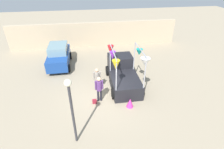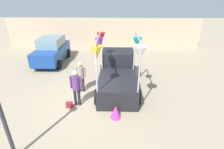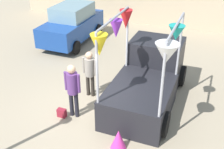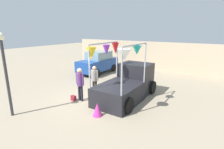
% 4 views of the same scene
% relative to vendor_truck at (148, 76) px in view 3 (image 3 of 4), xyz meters
% --- Properties ---
extents(ground_plane, '(60.00, 60.00, 0.00)m').
position_rel_vendor_truck_xyz_m(ground_plane, '(-1.42, -1.38, -0.86)').
color(ground_plane, gray).
extents(vendor_truck, '(2.43, 4.18, 3.11)m').
position_rel_vendor_truck_xyz_m(vendor_truck, '(0.00, 0.00, 0.00)').
color(vendor_truck, black).
rests_on(vendor_truck, ground).
extents(parked_car, '(1.88, 4.00, 1.88)m').
position_rel_vendor_truck_xyz_m(parked_car, '(-4.90, 3.64, 0.08)').
color(parked_car, navy).
rests_on(parked_car, ground).
extents(person_customer, '(0.53, 0.34, 1.80)m').
position_rel_vendor_truck_xyz_m(person_customer, '(-1.87, -1.85, 0.23)').
color(person_customer, black).
rests_on(person_customer, ground).
extents(person_vendor, '(0.53, 0.34, 1.69)m').
position_rel_vendor_truck_xyz_m(person_vendor, '(-1.91, -0.59, 0.16)').
color(person_vendor, '#2D2823').
rests_on(person_vendor, ground).
extents(handbag, '(0.28, 0.16, 0.28)m').
position_rel_vendor_truck_xyz_m(handbag, '(-2.22, -2.05, -0.72)').
color(handbag, maroon).
rests_on(handbag, ground).
extents(brick_boundary_wall, '(18.00, 0.36, 2.60)m').
position_rel_vendor_truck_xyz_m(brick_boundary_wall, '(-1.42, 7.82, 0.44)').
color(brick_boundary_wall, tan).
rests_on(brick_boundary_wall, ground).
extents(folded_kite_bundle_magenta, '(0.45, 0.45, 0.60)m').
position_rel_vendor_truck_xyz_m(folded_kite_bundle_magenta, '(-0.07, -2.71, -0.56)').
color(folded_kite_bundle_magenta, '#D83399').
rests_on(folded_kite_bundle_magenta, ground).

